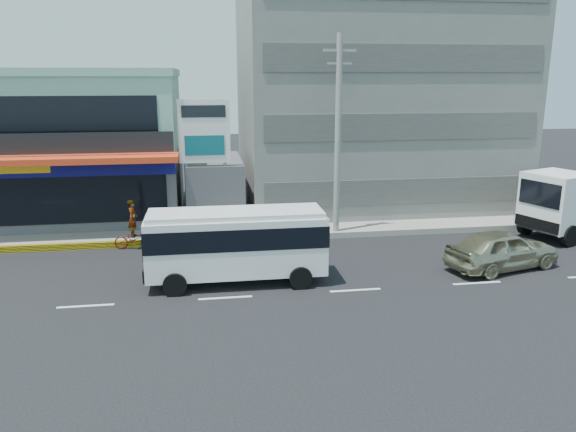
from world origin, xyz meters
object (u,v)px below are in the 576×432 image
(shop_building, at_px, (72,148))
(utility_pole_near, at_px, (338,136))
(minibus, at_px, (236,240))
(billboard, at_px, (204,139))
(concrete_building, at_px, (372,92))
(satellite_dish, at_px, (214,160))
(sedan, at_px, (502,249))
(motorcycle_rider, at_px, (134,233))

(shop_building, bearing_deg, utility_pole_near, -25.06)
(minibus, bearing_deg, billboard, 97.87)
(concrete_building, bearing_deg, satellite_dish, -158.20)
(concrete_building, distance_m, billboard, 12.17)
(concrete_building, bearing_deg, utility_pole_near, -117.76)
(minibus, xyz_separation_m, sedan, (11.29, -0.09, -0.90))
(minibus, height_order, sedan, minibus)
(satellite_dish, distance_m, billboard, 2.31)
(satellite_dish, height_order, motorcycle_rider, satellite_dish)
(shop_building, distance_m, minibus, 15.19)
(concrete_building, bearing_deg, shop_building, -176.65)
(billboard, distance_m, minibus, 8.31)
(shop_building, distance_m, concrete_building, 18.28)
(concrete_building, relative_size, utility_pole_near, 1.60)
(minibus, height_order, motorcycle_rider, minibus)
(billboard, relative_size, motorcycle_rider, 2.90)
(billboard, distance_m, sedan, 15.11)
(billboard, distance_m, utility_pole_near, 6.75)
(sedan, bearing_deg, shop_building, 43.28)
(satellite_dish, height_order, billboard, billboard)
(utility_pole_near, bearing_deg, billboard, 164.52)
(utility_pole_near, relative_size, motorcycle_rider, 4.20)
(utility_pole_near, distance_m, minibus, 8.66)
(concrete_building, relative_size, minibus, 2.28)
(concrete_building, height_order, motorcycle_rider, concrete_building)
(satellite_dish, bearing_deg, motorcycle_rider, -133.60)
(shop_building, xyz_separation_m, minibus, (8.55, -12.35, -2.24))
(utility_pole_near, height_order, sedan, utility_pole_near)
(shop_building, relative_size, concrete_building, 0.77)
(sedan, bearing_deg, concrete_building, -6.85)
(utility_pole_near, distance_m, sedan, 9.35)
(shop_building, bearing_deg, motorcycle_rider, -60.76)
(sedan, bearing_deg, billboard, 43.42)
(shop_building, distance_m, motorcycle_rider, 8.80)
(shop_building, relative_size, utility_pole_near, 1.24)
(utility_pole_near, bearing_deg, satellite_dish, 149.04)
(shop_building, relative_size, motorcycle_rider, 5.21)
(minibus, distance_m, motorcycle_rider, 6.98)
(satellite_dish, xyz_separation_m, minibus, (0.55, -9.41, -1.82))
(shop_building, bearing_deg, concrete_building, 3.35)
(billboard, bearing_deg, satellite_dish, 74.48)
(concrete_building, xyz_separation_m, utility_pole_near, (-4.00, -7.60, -1.85))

